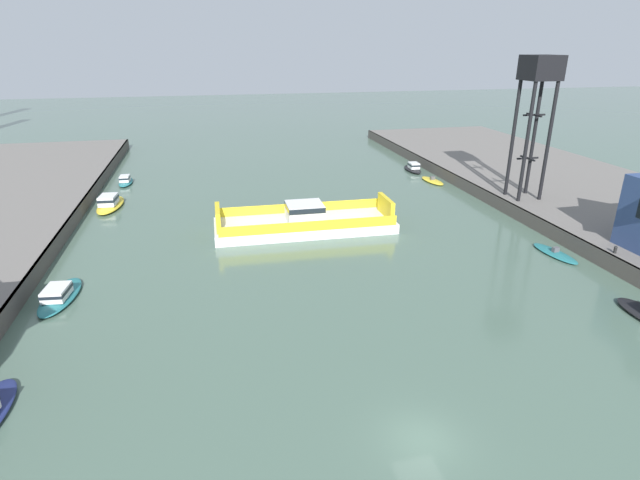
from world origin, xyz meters
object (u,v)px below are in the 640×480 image
Objects in this scene: moored_boat_near_left at (413,168)px; moored_boat_far_right at (110,203)px; moored_boat_near_right at (555,253)px; crane_tower at (539,84)px; moored_boat_far_left at (59,295)px; moored_boat_upstream_b at (432,181)px; moored_boat_upstream_a at (125,181)px; chain_ferry at (305,222)px.

moored_boat_far_right is (-46.24, -10.24, 0.11)m from moored_boat_near_left.
moored_boat_near_right is 0.35× the size of crane_tower.
moored_boat_upstream_b is (46.53, 28.88, -0.29)m from moored_boat_far_left.
moored_boat_near_right is 1.07× the size of moored_boat_upstream_a.
chain_ferry is 2.73× the size of moored_boat_far_left.
crane_tower is at bearing -25.24° from moored_boat_upstream_a.
moored_boat_far_right is 55.19m from crane_tower.
chain_ferry is at bearing -30.79° from moored_boat_far_right.
moored_boat_upstream_a is at bearing 168.86° from moored_boat_upstream_b.
moored_boat_near_left is 0.71× the size of moored_boat_far_right.
chain_ferry is 3.46× the size of moored_boat_near_left.
moored_boat_far_left is at bearing -142.03° from moored_boat_near_left.
chain_ferry is 1.19× the size of crane_tower.
moored_boat_near_left is 27.46m from crane_tower.
moored_boat_near_left is (23.12, 24.02, -0.45)m from chain_ferry.
moored_boat_near_left is 0.98× the size of moored_boat_near_right.
moored_boat_far_right is 12.05m from moored_boat_upstream_a.
moored_boat_near_left reaches higher than moored_boat_upstream_a.
moored_boat_near_right is at bearing -90.09° from moored_boat_upstream_b.
moored_boat_upstream_a is (-46.00, 38.52, 0.32)m from moored_boat_near_right.
crane_tower is (28.64, 1.62, 14.46)m from chain_ferry.
chain_ferry is 28.75m from moored_boat_upstream_b.
chain_ferry is 34.39m from moored_boat_upstream_a.
moored_boat_near_left is 45.86m from moored_boat_upstream_a.
moored_boat_upstream_a is at bearing 140.06° from moored_boat_near_right.
moored_boat_far_right is at bearing -176.33° from moored_boat_upstream_b.
crane_tower is at bearing 3.23° from chain_ferry.
moored_boat_upstream_b is at bearing 31.83° from moored_boat_far_left.
moored_boat_near_left reaches higher than moored_boat_upstream_b.
moored_boat_far_left is (-23.19, -12.13, -0.50)m from chain_ferry.
crane_tower reaches higher than moored_boat_far_right.
crane_tower is at bearing -13.22° from moored_boat_far_right.
crane_tower reaches higher than moored_boat_far_left.
crane_tower reaches higher than moored_boat_upstream_b.
moored_boat_upstream_a is at bearing 177.74° from moored_boat_near_left.
chain_ferry is 33.34m from moored_boat_near_left.
moored_boat_far_right is (-46.42, 26.47, 0.47)m from moored_boat_near_right.
moored_boat_upstream_b is (0.22, -7.26, -0.35)m from moored_boat_near_left.
moored_boat_near_left is 1.05× the size of moored_boat_upstream_a.
moored_boat_near_left is at bearing -2.26° from moored_boat_upstream_a.
moored_boat_far_right is (0.07, 25.90, 0.16)m from moored_boat_far_left.
moored_boat_far_left is at bearing -148.17° from moored_boat_upstream_b.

